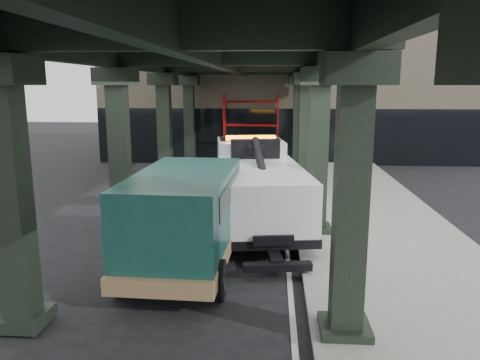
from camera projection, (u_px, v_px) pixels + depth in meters
The scene contains 8 objects.
ground at pixel (224, 256), 12.55m from camera, with size 90.00×90.00×0.00m, color black.
sidewalk at pixel (379, 234), 14.18m from camera, with size 5.00×40.00×0.15m, color gray.
lane_stripe at pixel (286, 234), 14.39m from camera, with size 0.12×38.00×0.01m, color silver.
viaduct at pixel (216, 51), 13.45m from camera, with size 7.40×32.00×6.40m.
building at pixel (285, 93), 31.17m from camera, with size 22.00×10.00×8.00m, color #C6B793.
scaffolding at pixel (251, 128), 26.45m from camera, with size 3.08×0.88×4.00m.
tow_truck at pixel (256, 180), 15.68m from camera, with size 3.51×8.82×2.82m.
towed_van at pixel (187, 214), 11.75m from camera, with size 2.61×6.12×2.45m.
Camera 1 is at (1.27, -11.83, 4.50)m, focal length 35.00 mm.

